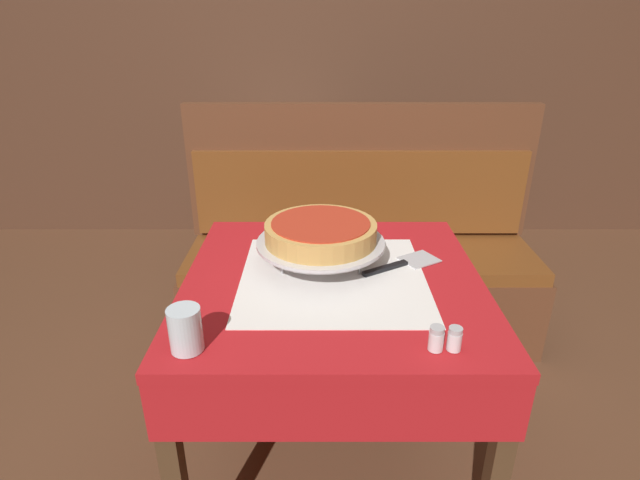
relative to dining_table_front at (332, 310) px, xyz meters
name	(u,v)px	position (x,y,z in m)	size (l,w,h in m)	color
ground_plane	(330,460)	(0.00, 0.00, -0.63)	(14.00, 14.00, 0.00)	brown
dining_table_front	(332,310)	(0.00, 0.00, 0.00)	(0.88, 0.88, 0.74)	red
dining_table_rear	(283,166)	(-0.25, 1.60, 0.00)	(0.64, 0.64, 0.74)	beige
booth_bench	(359,272)	(0.15, 0.83, -0.31)	(1.63, 0.49, 1.08)	brown
back_wall_panel	(325,57)	(0.00, 2.13, 0.57)	(6.00, 0.04, 2.40)	#4C2D1E
pizza_pan_stand	(320,244)	(-0.04, 0.09, 0.18)	(0.39, 0.39, 0.08)	#ADADB2
deep_dish_pizza	(320,232)	(-0.04, 0.09, 0.22)	(0.34, 0.34, 0.06)	tan
pizza_server	(402,264)	(0.22, 0.08, 0.12)	(0.26, 0.19, 0.01)	#BCBCC1
water_glass_near	(185,330)	(-0.34, -0.35, 0.17)	(0.08, 0.08, 0.11)	silver
salt_shaker	(436,338)	(0.23, -0.35, 0.14)	(0.04, 0.04, 0.06)	silver
pepper_shaker	(454,339)	(0.27, -0.35, 0.14)	(0.03, 0.03, 0.06)	silver
condiment_caddy	(287,142)	(-0.22, 1.53, 0.16)	(0.14, 0.14, 0.18)	black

